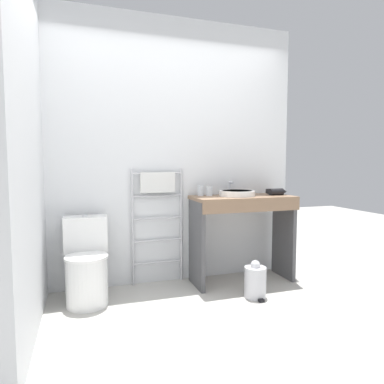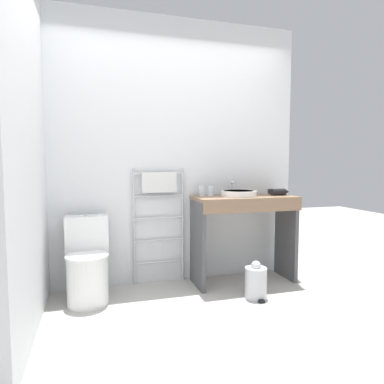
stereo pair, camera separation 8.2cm
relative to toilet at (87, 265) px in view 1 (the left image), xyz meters
name	(u,v)px [view 1 (the left image)]	position (x,y,z in m)	size (l,w,h in m)	color
ground_plane	(221,340)	(0.87, -0.99, -0.33)	(12.00, 12.00, 0.00)	#B2AFA8
wall_back	(171,152)	(0.87, 0.38, 1.02)	(2.69, 0.12, 2.69)	silver
wall_side	(25,147)	(-0.41, -0.33, 1.02)	(0.12, 1.95, 2.69)	silver
toilet	(87,265)	(0.00, 0.00, 0.00)	(0.39, 0.53, 0.76)	white
towel_radiator	(158,202)	(0.70, 0.27, 0.51)	(0.53, 0.06, 1.18)	silver
vanity_counter	(243,223)	(1.55, 0.05, 0.28)	(1.04, 0.48, 0.90)	#84664C
sink_basin	(237,193)	(1.49, 0.08, 0.60)	(0.37, 0.37, 0.06)	white
faucet	(230,186)	(1.49, 0.25, 0.66)	(0.02, 0.10, 0.14)	silver
cup_near_wall	(201,191)	(1.15, 0.22, 0.62)	(0.06, 0.06, 0.10)	silver
cup_near_edge	(209,191)	(1.23, 0.19, 0.61)	(0.06, 0.06, 0.10)	silver
hair_dryer	(277,192)	(1.93, 0.04, 0.60)	(0.20, 0.16, 0.07)	black
trash_bin	(255,281)	(1.47, -0.37, -0.18)	(0.20, 0.23, 0.35)	silver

